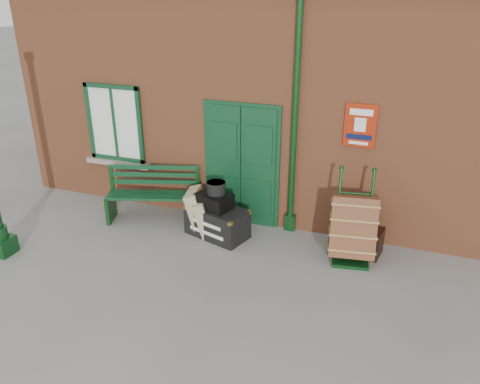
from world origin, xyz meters
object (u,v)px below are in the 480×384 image
at_px(houdini_trunk, 217,222).
at_px(dark_trunk, 362,240).
at_px(porter_trolley, 353,227).
at_px(bench, 154,193).

height_order(houdini_trunk, dark_trunk, houdini_trunk).
bearing_deg(houdini_trunk, porter_trolley, 18.89).
height_order(houdini_trunk, porter_trolley, porter_trolley).
xyz_separation_m(bench, dark_trunk, (3.84, 0.07, -0.30)).
height_order(bench, houdini_trunk, bench).
xyz_separation_m(porter_trolley, dark_trunk, (0.15, 0.21, -0.33)).
height_order(bench, dark_trunk, bench).
xyz_separation_m(houdini_trunk, dark_trunk, (2.46, 0.28, -0.03)).
distance_m(houdini_trunk, dark_trunk, 2.48).
distance_m(bench, houdini_trunk, 1.41).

